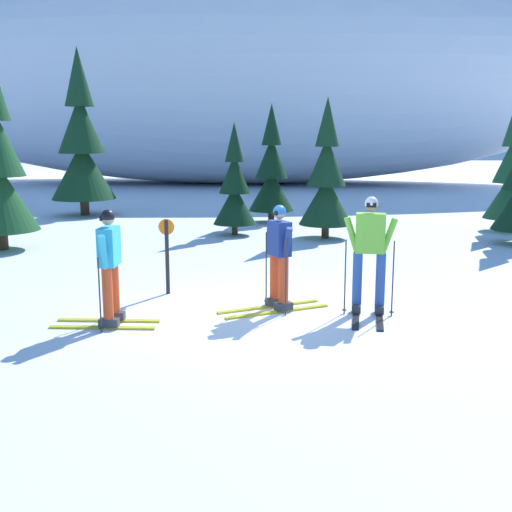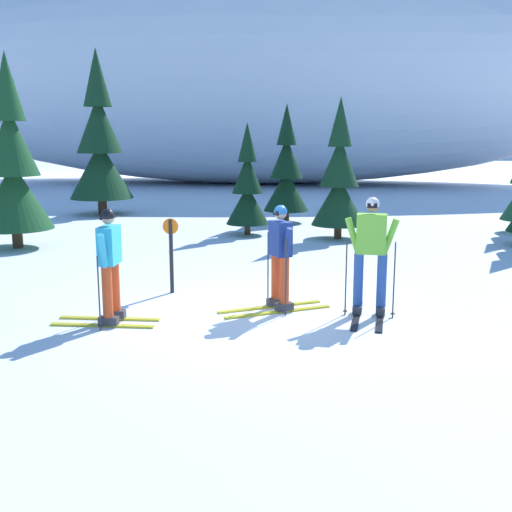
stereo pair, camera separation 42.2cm
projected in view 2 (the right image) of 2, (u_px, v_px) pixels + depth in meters
ground_plane at (260, 317)px, 9.73m from camera, size 120.00×120.00×0.00m
skier_cyan_jacket at (109, 263)px, 9.25m from camera, size 1.57×0.83×1.72m
skier_navy_jacket at (280, 256)px, 9.98m from camera, size 1.78×1.26×1.70m
skier_lime_jacket at (371, 253)px, 9.64m from camera, size 0.83×1.66×1.85m
pine_tree_far_left at (100, 146)px, 21.73m from camera, size 2.19×2.19×5.67m
pine_tree_left at (12, 168)px, 15.28m from camera, size 1.83×1.83×4.74m
pine_tree_center_left at (247, 188)px, 17.42m from camera, size 1.20×1.20×3.11m
pine_tree_center at (286, 173)px, 19.88m from camera, size 1.44×1.44×3.73m
pine_tree_center_right at (339, 180)px, 16.72m from camera, size 1.45×1.45×3.76m
snow_ridge_background at (255, 71)px, 34.99m from camera, size 42.74×15.63×12.47m
trail_marker_post at (171, 251)px, 11.08m from camera, size 0.28×0.07×1.34m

